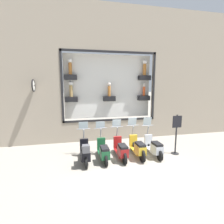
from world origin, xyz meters
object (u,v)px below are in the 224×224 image
at_px(scooter_yellow_1, 138,147).
at_px(scooter_red_2, 121,149).
at_px(scooter_green_3, 104,151).
at_px(shop_sign_post, 176,133).
at_px(scooter_silver_0, 154,147).
at_px(scooter_black_4, 85,152).

height_order(scooter_yellow_1, scooter_red_2, scooter_yellow_1).
height_order(scooter_green_3, shop_sign_post, shop_sign_post).
distance_m(scooter_silver_0, shop_sign_post, 1.24).
bearing_deg(shop_sign_post, scooter_green_3, 89.57).
xyz_separation_m(scooter_yellow_1, scooter_red_2, (-0.01, 0.78, -0.02)).
xyz_separation_m(scooter_yellow_1, shop_sign_post, (-0.04, -1.86, 0.58)).
height_order(scooter_red_2, scooter_green_3, scooter_red_2).
bearing_deg(scooter_red_2, shop_sign_post, -90.66).
height_order(scooter_yellow_1, scooter_green_3, scooter_yellow_1).
distance_m(scooter_silver_0, scooter_green_3, 2.34).
relative_size(scooter_yellow_1, scooter_red_2, 1.01).
bearing_deg(scooter_black_4, shop_sign_post, -89.49).
xyz_separation_m(scooter_yellow_1, scooter_green_3, (-0.01, 1.56, -0.03)).
xyz_separation_m(scooter_green_3, scooter_black_4, (-0.06, 0.78, 0.05)).
height_order(scooter_yellow_1, shop_sign_post, shop_sign_post).
bearing_deg(scooter_green_3, scooter_yellow_1, -89.62).
bearing_deg(shop_sign_post, scooter_red_2, 89.34).
relative_size(scooter_silver_0, shop_sign_post, 0.96).
relative_size(scooter_red_2, shop_sign_post, 0.96).
bearing_deg(scooter_green_3, scooter_red_2, -89.65).
relative_size(scooter_red_2, scooter_green_3, 1.00).
bearing_deg(scooter_black_4, scooter_silver_0, -88.80).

